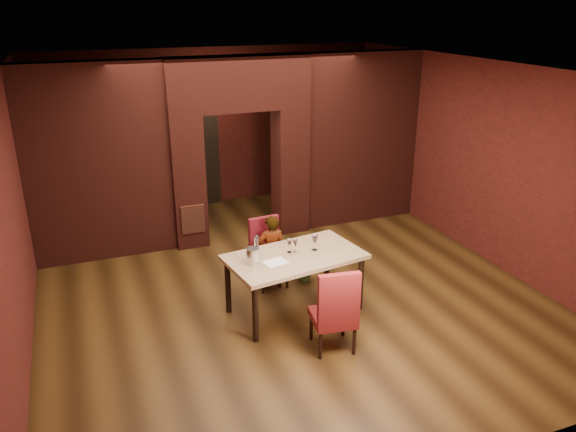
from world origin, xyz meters
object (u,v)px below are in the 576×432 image
object	(u,v)px
chair_far	(269,254)
person_seated	(272,252)
chair_near	(333,307)
wine_glass_a	(289,246)
dining_table	(295,283)
water_bottle	(257,245)
potted_plant	(305,268)
wine_bucket	(252,256)
wine_glass_c	(315,242)
wine_glass_b	(295,246)

from	to	relation	value
chair_far	person_seated	bearing A→B (deg)	-84.72
chair_near	wine_glass_a	bearing A→B (deg)	-74.11
dining_table	water_bottle	bearing A→B (deg)	146.66
potted_plant	wine_bucket	bearing A→B (deg)	-143.12
chair_near	water_bottle	size ratio (longest dim) A/B	4.12
chair_near	person_seated	distance (m)	1.76
chair_far	water_bottle	bearing A→B (deg)	-127.19
chair_near	potted_plant	bearing A→B (deg)	-93.64
wine_glass_a	wine_bucket	xyz separation A→B (m)	(-0.57, -0.14, 0.01)
person_seated	wine_glass_c	distance (m)	0.89
chair_far	wine_bucket	size ratio (longest dim) A/B	4.88
person_seated	wine_bucket	distance (m)	1.04
dining_table	potted_plant	world-z (taller)	dining_table
wine_glass_a	water_bottle	world-z (taller)	water_bottle
wine_bucket	water_bottle	distance (m)	0.29
wine_glass_c	potted_plant	bearing A→B (deg)	76.51
chair_near	wine_bucket	bearing A→B (deg)	-44.70
wine_glass_a	dining_table	bearing A→B (deg)	-71.94
chair_far	wine_bucket	xyz separation A→B (m)	(-0.53, -0.86, 0.43)
wine_glass_c	water_bottle	xyz separation A→B (m)	(-0.78, 0.17, 0.02)
wine_glass_a	wine_glass_c	size ratio (longest dim) A/B	0.83
chair_far	wine_glass_c	size ratio (longest dim) A/B	4.51
wine_glass_a	wine_glass_b	size ratio (longest dim) A/B	1.03
chair_near	potted_plant	distance (m)	1.86
wine_glass_b	potted_plant	size ratio (longest dim) A/B	0.46
wine_bucket	chair_near	bearing A→B (deg)	-53.32
dining_table	wine_glass_c	size ratio (longest dim) A/B	7.85
water_bottle	potted_plant	xyz separation A→B (m)	(0.96, 0.57, -0.78)
wine_bucket	potted_plant	distance (m)	1.57
dining_table	wine_bucket	xyz separation A→B (m)	(-0.61, -0.04, 0.53)
chair_near	wine_glass_a	size ratio (longest dim) A/B	5.84
person_seated	chair_far	bearing A→B (deg)	-74.92
wine_glass_b	chair_near	bearing A→B (deg)	-86.63
person_seated	wine_glass_c	size ratio (longest dim) A/B	4.98
person_seated	water_bottle	xyz separation A→B (m)	(-0.40, -0.54, 0.41)
wine_glass_a	potted_plant	distance (m)	1.14
person_seated	potted_plant	xyz separation A→B (m)	(0.55, 0.03, -0.37)
chair_far	dining_table	bearing A→B (deg)	-89.30
person_seated	wine_glass_b	size ratio (longest dim) A/B	6.14
water_bottle	wine_bucket	bearing A→B (deg)	-119.25
person_seated	water_bottle	bearing A→B (deg)	58.80
chair_near	water_bottle	distance (m)	1.40
person_seated	wine_glass_a	xyz separation A→B (m)	(0.03, -0.65, 0.37)
dining_table	water_bottle	distance (m)	0.76
wine_glass_c	water_bottle	bearing A→B (deg)	168.03
person_seated	wine_glass_c	world-z (taller)	person_seated
dining_table	person_seated	distance (m)	0.78
chair_far	water_bottle	size ratio (longest dim) A/B	3.83
wine_glass_a	potted_plant	bearing A→B (deg)	52.29
person_seated	water_bottle	world-z (taller)	person_seated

